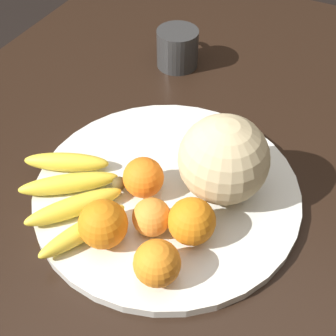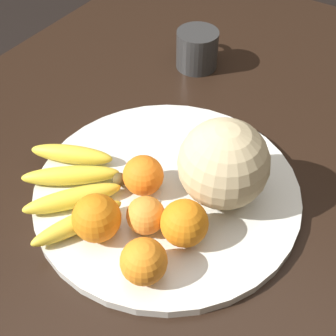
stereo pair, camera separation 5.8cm
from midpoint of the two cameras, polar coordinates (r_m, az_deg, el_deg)
The scene contains 11 objects.
kitchen_table at distance 0.89m, azimuth -1.14°, elevation -5.52°, with size 1.58×1.14×0.76m.
fruit_bowl at distance 0.80m, azimuth -2.09°, elevation -2.96°, with size 0.45×0.45×0.02m.
melon at distance 0.74m, azimuth 4.56°, elevation 0.96°, with size 0.15×0.15×0.15m.
banana_bunch at distance 0.78m, azimuth -13.56°, elevation -3.11°, with size 0.23×0.23×0.03m.
orange_front_left at distance 0.70m, azimuth 0.52°, elevation -6.62°, with size 0.07×0.07×0.07m.
orange_front_right at distance 0.77m, azimuth -5.20°, elevation -1.25°, with size 0.07×0.07×0.07m.
orange_mid_center at distance 0.67m, azimuth -3.91°, elevation -11.61°, with size 0.07×0.07×0.07m.
orange_back_left at distance 0.71m, azimuth -10.27°, elevation -6.85°, with size 0.08×0.08×0.08m.
orange_back_right at distance 0.72m, azimuth -4.34°, elevation -6.08°, with size 0.06×0.06×0.06m.
produce_tag at distance 0.76m, azimuth -4.42°, elevation -5.13°, with size 0.09×0.06×0.00m.
ceramic_mug at distance 1.09m, azimuth -0.47°, elevation 14.44°, with size 0.11×0.10×0.09m.
Camera 1 is at (0.50, 0.24, 1.37)m, focal length 50.00 mm.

